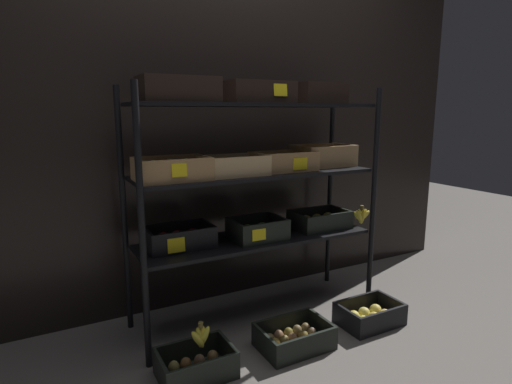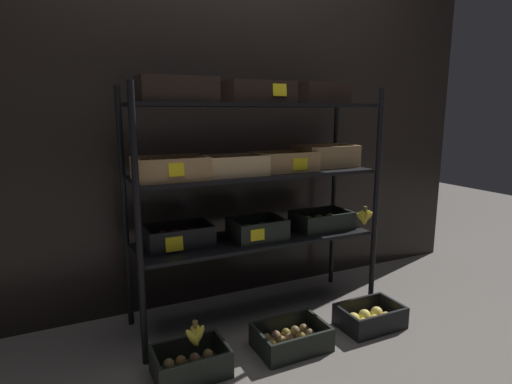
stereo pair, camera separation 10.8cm
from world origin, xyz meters
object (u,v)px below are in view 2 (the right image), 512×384
at_px(crate_ground_kiwi, 191,364).
at_px(crate_ground_apple_gold, 370,318).
at_px(crate_ground_left_kiwi, 291,340).
at_px(display_rack, 257,171).
at_px(banana_bunch_loose, 195,336).

distance_m(crate_ground_kiwi, crate_ground_apple_gold, 1.06).
bearing_deg(crate_ground_left_kiwi, display_rack, 90.84).
bearing_deg(crate_ground_kiwi, banana_bunch_loose, 3.09).
height_order(crate_ground_left_kiwi, crate_ground_apple_gold, same).
height_order(crate_ground_kiwi, crate_ground_apple_gold, crate_ground_kiwi).
distance_m(display_rack, crate_ground_left_kiwi, 0.93).
bearing_deg(banana_bunch_loose, display_rack, 37.47).
xyz_separation_m(crate_ground_apple_gold, banana_bunch_loose, (-1.04, 0.02, 0.14)).
bearing_deg(crate_ground_apple_gold, display_rack, 142.68).
bearing_deg(banana_bunch_loose, crate_ground_apple_gold, -0.90).
bearing_deg(crate_ground_left_kiwi, crate_ground_kiwi, 178.58).
xyz_separation_m(crate_ground_kiwi, crate_ground_left_kiwi, (0.54, -0.01, -0.00)).
xyz_separation_m(crate_ground_left_kiwi, banana_bunch_loose, (-0.51, 0.01, 0.14)).
height_order(crate_ground_apple_gold, banana_bunch_loose, banana_bunch_loose).
relative_size(display_rack, banana_bunch_loose, 11.76).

